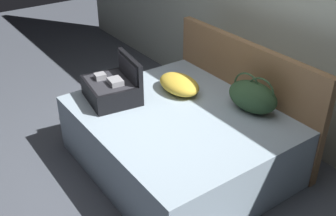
# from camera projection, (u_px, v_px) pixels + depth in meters

# --- Properties ---
(ground_plane) EXTENTS (12.00, 12.00, 0.00)m
(ground_plane) POSITION_uv_depth(u_px,v_px,m) (143.00, 180.00, 3.74)
(ground_plane) COLOR #4C515B
(back_wall) EXTENTS (8.00, 0.10, 2.60)m
(back_wall) POSITION_uv_depth(u_px,v_px,m) (283.00, 11.00, 3.91)
(back_wall) COLOR #B7C1B2
(back_wall) RESTS_ON ground
(bed) EXTENTS (1.88, 1.56, 0.58)m
(bed) POSITION_uv_depth(u_px,v_px,m) (178.00, 140.00, 3.80)
(bed) COLOR #99ADBC
(bed) RESTS_ON ground
(headboard) EXTENTS (1.91, 0.08, 1.07)m
(headboard) POSITION_uv_depth(u_px,v_px,m) (243.00, 93.00, 4.08)
(headboard) COLOR olive
(headboard) RESTS_ON ground
(hard_case_large) EXTENTS (0.57, 0.51, 0.40)m
(hard_case_large) POSITION_uv_depth(u_px,v_px,m) (112.00, 88.00, 3.83)
(hard_case_large) COLOR black
(hard_case_large) RESTS_ON bed
(duffel_bag) EXTENTS (0.52, 0.36, 0.36)m
(duffel_bag) POSITION_uv_depth(u_px,v_px,m) (253.00, 96.00, 3.62)
(duffel_bag) COLOR #2D4C2D
(duffel_bag) RESTS_ON bed
(pillow_near_headboard) EXTENTS (0.49, 0.32, 0.16)m
(pillow_near_headboard) POSITION_uv_depth(u_px,v_px,m) (179.00, 84.00, 3.98)
(pillow_near_headboard) COLOR gold
(pillow_near_headboard) RESTS_ON bed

